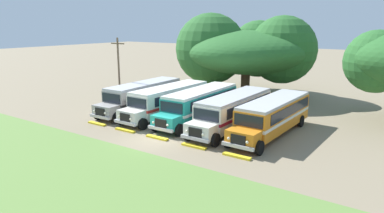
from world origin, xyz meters
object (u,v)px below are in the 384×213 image
at_px(parked_bus_slot_3, 233,110).
at_px(broad_shade_tree, 246,50).
at_px(parked_bus_slot_2, 200,103).
at_px(utility_pole, 119,71).
at_px(parked_bus_slot_4, 273,115).
at_px(parked_bus_slot_1, 168,99).
at_px(parked_bus_slot_0, 143,95).

height_order(parked_bus_slot_3, broad_shade_tree, broad_shade_tree).
height_order(parked_bus_slot_2, utility_pole, utility_pole).
distance_m(parked_bus_slot_2, parked_bus_slot_4, 7.06).
height_order(parked_bus_slot_3, utility_pole, utility_pole).
bearing_deg(parked_bus_slot_1, utility_pole, -88.70).
relative_size(parked_bus_slot_0, parked_bus_slot_2, 1.00).
bearing_deg(parked_bus_slot_1, parked_bus_slot_0, -90.92).
distance_m(parked_bus_slot_2, utility_pole, 10.11).
height_order(parked_bus_slot_2, parked_bus_slot_3, same).
xyz_separation_m(parked_bus_slot_3, parked_bus_slot_4, (3.37, 0.29, 0.00)).
relative_size(parked_bus_slot_0, parked_bus_slot_1, 1.00).
distance_m(parked_bus_slot_0, broad_shade_tree, 14.95).
bearing_deg(parked_bus_slot_1, parked_bus_slot_3, 90.09).
distance_m(parked_bus_slot_4, utility_pole, 17.06).
height_order(parked_bus_slot_4, broad_shade_tree, broad_shade_tree).
distance_m(parked_bus_slot_3, parked_bus_slot_4, 3.39).
xyz_separation_m(parked_bus_slot_4, broad_shade_tree, (-9.04, 13.57, 3.88)).
bearing_deg(parked_bus_slot_2, parked_bus_slot_4, 87.83).
bearing_deg(parked_bus_slot_3, parked_bus_slot_0, -90.69).
xyz_separation_m(parked_bus_slot_3, broad_shade_tree, (-5.66, 13.85, 3.88)).
height_order(parked_bus_slot_1, parked_bus_slot_3, same).
bearing_deg(utility_pole, parked_bus_slot_3, -0.41).
relative_size(parked_bus_slot_1, utility_pole, 1.49).
height_order(parked_bus_slot_1, utility_pole, utility_pole).
relative_size(parked_bus_slot_0, broad_shade_tree, 0.66).
bearing_deg(parked_bus_slot_0, parked_bus_slot_2, 90.33).
bearing_deg(parked_bus_slot_2, parked_bus_slot_1, -85.34).
relative_size(parked_bus_slot_0, parked_bus_slot_4, 1.00).
bearing_deg(parked_bus_slot_2, utility_pole, -88.84).
bearing_deg(parked_bus_slot_4, parked_bus_slot_3, -83.44).
bearing_deg(broad_shade_tree, parked_bus_slot_0, -109.41).
bearing_deg(broad_shade_tree, parked_bus_slot_4, -56.34).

